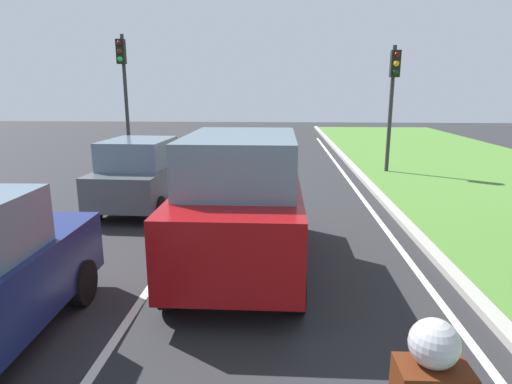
% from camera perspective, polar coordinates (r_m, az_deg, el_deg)
% --- Properties ---
extents(ground_plane, '(60.00, 60.00, 0.00)m').
position_cam_1_polar(ground_plane, '(11.89, -3.03, -1.13)').
color(ground_plane, '#262628').
extents(lane_line_center, '(0.12, 32.00, 0.01)m').
position_cam_1_polar(lane_line_center, '(11.98, -6.36, -1.06)').
color(lane_line_center, silver).
rests_on(lane_line_center, ground).
extents(lane_line_right_edge, '(0.12, 32.00, 0.01)m').
position_cam_1_polar(lane_line_right_edge, '(12.04, 14.26, -1.32)').
color(lane_line_right_edge, silver).
rests_on(lane_line_right_edge, ground).
extents(curb_right, '(0.24, 48.00, 0.12)m').
position_cam_1_polar(curb_right, '(12.13, 16.60, -1.08)').
color(curb_right, '#9E9B93').
rests_on(curb_right, ground).
extents(car_suv_ahead, '(1.97, 4.50, 2.28)m').
position_cam_1_polar(car_suv_ahead, '(7.17, -1.85, -1.20)').
color(car_suv_ahead, maroon).
rests_on(car_suv_ahead, ground).
extents(car_hatchback_far, '(1.84, 3.75, 1.78)m').
position_cam_1_polar(car_hatchback_far, '(11.37, -14.83, 2.34)').
color(car_hatchback_far, '#474C51').
rests_on(car_hatchback_far, ground).
extents(traffic_light_near_right, '(0.32, 0.50, 4.48)m').
position_cam_1_polar(traffic_light_near_right, '(16.25, 17.67, 13.09)').
color(traffic_light_near_right, '#2D2D2D').
rests_on(traffic_light_near_right, ground).
extents(traffic_light_overhead_left, '(0.32, 0.50, 5.04)m').
position_cam_1_polar(traffic_light_overhead_left, '(17.92, -17.12, 14.23)').
color(traffic_light_overhead_left, '#2D2D2D').
rests_on(traffic_light_overhead_left, ground).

